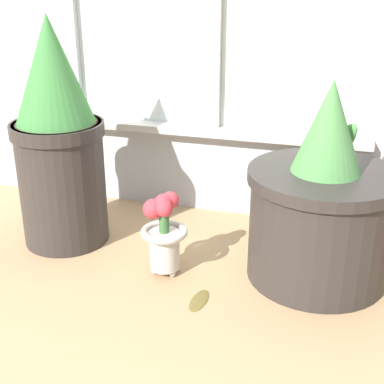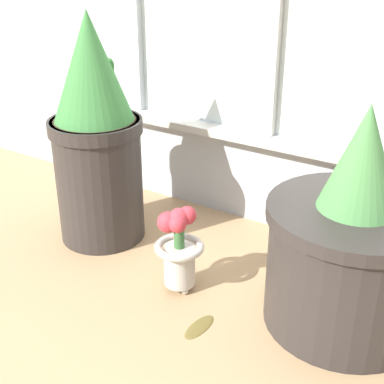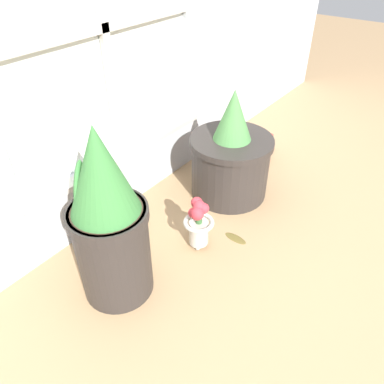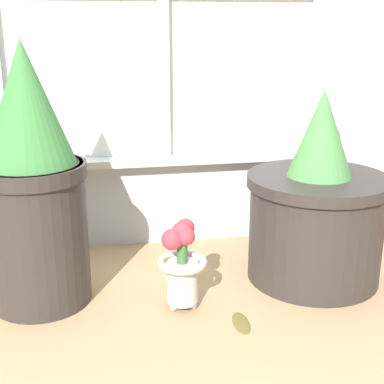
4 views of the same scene
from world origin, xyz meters
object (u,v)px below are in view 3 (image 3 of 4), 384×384
at_px(potted_plant_left, 109,222).
at_px(watering_can, 257,149).
at_px(potted_plant_right, 231,157).
at_px(flower_vase, 198,222).

xyz_separation_m(potted_plant_left, watering_can, (1.20, 0.05, -0.28)).
bearing_deg(potted_plant_right, flower_vase, -165.25).
relative_size(potted_plant_left, potted_plant_right, 1.25).
distance_m(potted_plant_left, watering_can, 1.23).
bearing_deg(potted_plant_right, potted_plant_left, 179.86).
height_order(potted_plant_left, potted_plant_right, potted_plant_left).
distance_m(potted_plant_left, flower_vase, 0.44).
distance_m(potted_plant_right, flower_vase, 0.44).
height_order(flower_vase, watering_can, flower_vase).
bearing_deg(watering_can, potted_plant_left, -177.58).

